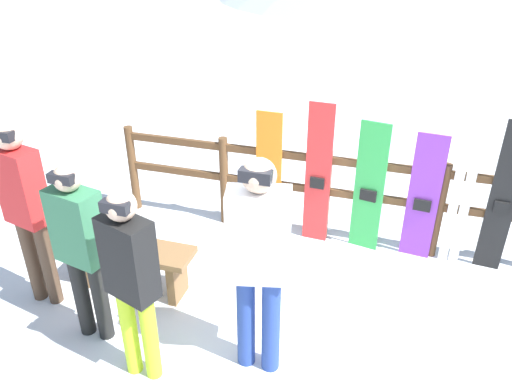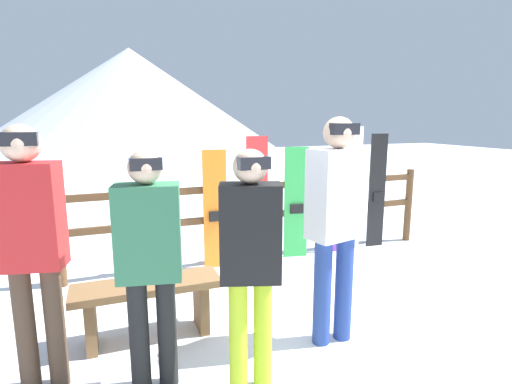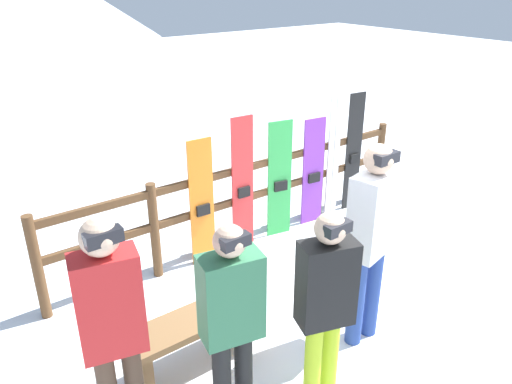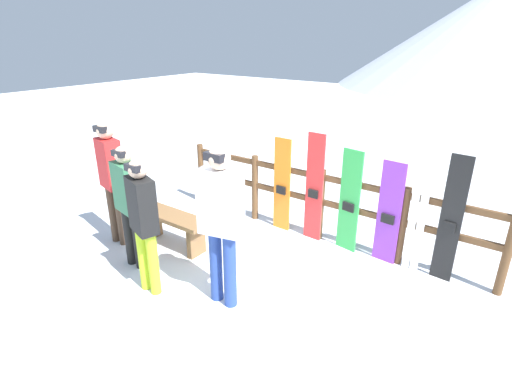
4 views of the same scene
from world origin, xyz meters
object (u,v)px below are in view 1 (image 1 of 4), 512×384
person_white (258,255)px  snowboard_orange (269,175)px  ski_pair_white (463,189)px  person_plaid_green (80,243)px  snowboard_green (369,189)px  person_red (25,202)px  snowboard_purple (423,199)px  person_black (131,275)px  snowboard_red (318,176)px  bench (133,258)px  snowboard_black_stripe (503,200)px

person_white → snowboard_orange: bearing=103.4°
person_white → ski_pair_white: bearing=51.9°
person_plaid_green → snowboard_green: (2.04, 1.99, -0.22)m
person_red → person_plaid_green: bearing=-20.4°
snowboard_green → snowboard_purple: snowboard_green is taller
person_black → snowboard_green: 2.69m
snowboard_green → ski_pair_white: 0.89m
person_white → ski_pair_white: size_ratio=1.07×
snowboard_red → person_plaid_green: bearing=-127.0°
person_black → snowboard_red: person_black is taller
person_black → person_red: bearing=158.0°
person_red → person_plaid_green: size_ratio=1.10×
snowboard_red → snowboard_purple: size_ratio=1.15×
bench → snowboard_red: 2.05m
person_black → snowboard_black_stripe: (2.70, 2.25, -0.16)m
bench → person_black: bearing=-58.1°
bench → person_plaid_green: size_ratio=0.73×
snowboard_green → person_plaid_green: bearing=-135.7°
person_red → ski_pair_white: 4.02m
snowboard_orange → snowboard_black_stripe: 2.33m
person_white → person_black: 0.90m
person_red → person_black: 1.39m
snowboard_black_stripe → snowboard_green: bearing=-180.0°
person_black → snowboard_purple: (1.99, 2.25, -0.27)m
person_black → person_plaid_green: person_black is taller
person_black → snowboard_green: bearing=57.3°
ski_pair_white → snowboard_purple: bearing=-179.4°
person_white → snowboard_purple: size_ratio=1.31×
bench → snowboard_green: bearing=34.0°
person_white → snowboard_black_stripe: bearing=45.6°
ski_pair_white → snowboard_black_stripe: size_ratio=1.06×
person_white → snowboard_red: person_white is taller
person_white → ski_pair_white: (1.50, 1.92, -0.21)m
snowboard_red → person_black: bearing=-112.0°
person_red → snowboard_black_stripe: 4.36m
snowboard_black_stripe → bench: bearing=-157.5°
snowboard_black_stripe → ski_pair_white: bearing=179.5°
person_white → person_plaid_green: 1.43m
snowboard_orange → ski_pair_white: (1.96, 0.00, 0.13)m
snowboard_green → snowboard_purple: bearing=-0.0°
person_plaid_green → snowboard_orange: size_ratio=1.12×
snowboard_green → ski_pair_white: size_ratio=0.85×
bench → snowboard_black_stripe: bearing=22.5°
person_white → person_black: (-0.83, -0.34, -0.11)m
person_plaid_green → ski_pair_white: bearing=34.3°
person_red → snowboard_purple: bearing=27.9°
bench → person_white: size_ratio=0.65×
bench → snowboard_orange: snowboard_orange is taller
snowboard_purple → snowboard_black_stripe: bearing=0.0°
person_red → snowboard_black_stripe: (3.99, 1.73, -0.26)m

